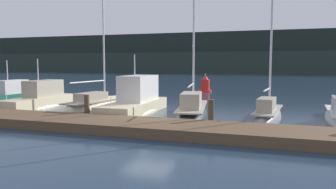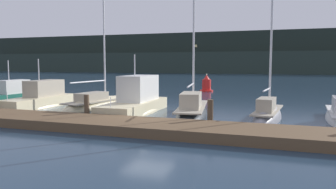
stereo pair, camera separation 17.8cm
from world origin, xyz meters
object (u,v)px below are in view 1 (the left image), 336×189
(motorboat_berth_2, at_px, (8,100))
(sailboat_berth_6, at_px, (192,114))
(sailboat_berth_4, at_px, (99,106))
(channel_buoy, at_px, (205,85))
(sailboat_berth_7, at_px, (268,118))
(motorboat_berth_5, at_px, (135,106))
(motorboat_berth_3, at_px, (39,102))

(motorboat_berth_2, height_order, sailboat_berth_6, sailboat_berth_6)
(sailboat_berth_4, relative_size, channel_buoy, 5.80)
(sailboat_berth_4, xyz_separation_m, sailboat_berth_7, (11.59, -1.67, 0.01))
(sailboat_berth_6, bearing_deg, sailboat_berth_4, 165.39)
(motorboat_berth_5, relative_size, channel_buoy, 3.67)
(sailboat_berth_7, bearing_deg, motorboat_berth_2, 176.68)
(sailboat_berth_7, bearing_deg, sailboat_berth_4, 171.80)
(sailboat_berth_6, height_order, sailboat_berth_7, sailboat_berth_6)
(motorboat_berth_5, relative_size, sailboat_berth_6, 0.64)
(motorboat_berth_2, distance_m, sailboat_berth_6, 15.01)
(sailboat_berth_6, distance_m, channel_buoy, 17.32)
(sailboat_berth_6, relative_size, sailboat_berth_7, 1.51)
(motorboat_berth_3, relative_size, sailboat_berth_6, 0.59)
(motorboat_berth_3, height_order, sailboat_berth_6, sailboat_berth_6)
(motorboat_berth_3, xyz_separation_m, sailboat_berth_4, (4.02, 1.44, -0.24))
(sailboat_berth_4, distance_m, motorboat_berth_5, 3.88)
(motorboat_berth_2, distance_m, motorboat_berth_5, 11.19)
(motorboat_berth_2, bearing_deg, sailboat_berth_7, -3.32)
(sailboat_berth_6, height_order, channel_buoy, sailboat_berth_6)
(sailboat_berth_4, height_order, channel_buoy, sailboat_berth_4)
(motorboat_berth_3, xyz_separation_m, sailboat_berth_7, (15.61, -0.23, -0.23))
(motorboat_berth_3, height_order, sailboat_berth_4, sailboat_berth_4)
(motorboat_berth_5, xyz_separation_m, sailboat_berth_7, (8.07, -0.05, -0.30))
(motorboat_berth_3, bearing_deg, channel_buoy, 62.80)
(motorboat_berth_2, xyz_separation_m, motorboat_berth_5, (11.13, -1.06, 0.08))
(channel_buoy, bearing_deg, motorboat_berth_2, -127.65)
(sailboat_berth_4, xyz_separation_m, channel_buoy, (4.52, 15.17, 0.62))
(motorboat_berth_2, bearing_deg, sailboat_berth_6, -5.17)
(motorboat_berth_3, distance_m, sailboat_berth_6, 11.36)
(sailboat_berth_4, bearing_deg, motorboat_berth_5, -24.65)
(motorboat_berth_5, height_order, channel_buoy, motorboat_berth_5)
(sailboat_berth_6, bearing_deg, motorboat_berth_2, 174.83)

